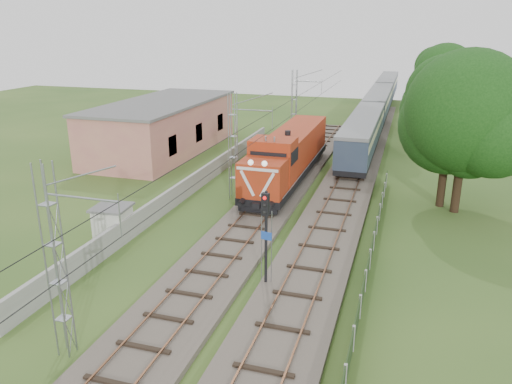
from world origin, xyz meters
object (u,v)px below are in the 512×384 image
(locomotive, at_px, (289,154))
(signal_post, at_px, (266,223))
(coach_rake, at_px, (378,102))
(relay_hut, at_px, (113,223))

(locomotive, xyz_separation_m, signal_post, (3.17, -17.93, 1.15))
(coach_rake, distance_m, relay_hut, 49.09)
(locomotive, bearing_deg, relay_hut, -116.31)
(locomotive, xyz_separation_m, relay_hut, (-7.40, -14.96, -1.26))
(relay_hut, bearing_deg, coach_rake, 75.36)
(coach_rake, height_order, signal_post, signal_post)
(coach_rake, bearing_deg, locomotive, -98.74)
(signal_post, bearing_deg, relay_hut, 164.36)
(locomotive, distance_m, relay_hut, 16.74)
(relay_hut, bearing_deg, signal_post, -15.64)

